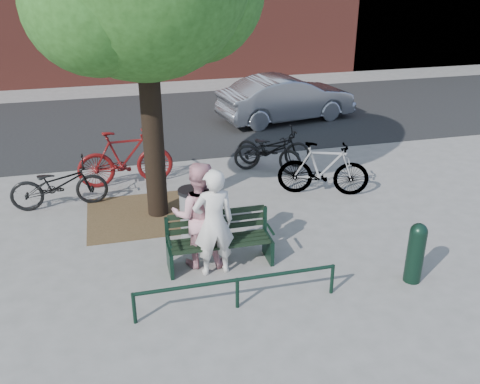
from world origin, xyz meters
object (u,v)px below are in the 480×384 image
object	(u,v)px
park_bench	(219,238)
person_left	(214,223)
person_right	(199,215)
litter_bin	(192,214)
bollard	(416,251)
parked_car	(286,98)
bicycle_c	(272,149)

from	to	relation	value
park_bench	person_left	bearing A→B (deg)	-116.97
person_right	litter_bin	bearing A→B (deg)	-80.43
litter_bin	bollard	bearing A→B (deg)	-35.09
park_bench	bollard	xyz separation A→B (m)	(2.89, -1.28, 0.07)
person_right	parked_car	distance (m)	8.63
person_right	bicycle_c	size ratio (longest dim) A/B	0.98
bollard	litter_bin	xyz separation A→B (m)	(-3.18, 2.24, -0.05)
bollard	bicycle_c	bearing A→B (deg)	97.96
bicycle_c	person_left	bearing A→B (deg)	156.66
person_right	bollard	distance (m)	3.50
park_bench	litter_bin	bearing A→B (deg)	106.79
person_left	person_right	world-z (taller)	same
park_bench	parked_car	size ratio (longest dim) A/B	0.41
park_bench	bicycle_c	bearing A→B (deg)	61.26
bicycle_c	parked_car	size ratio (longest dim) A/B	0.44
park_bench	parked_car	world-z (taller)	parked_car
bicycle_c	bollard	bearing A→B (deg)	-166.75
litter_bin	parked_car	size ratio (longest dim) A/B	0.23
person_right	bicycle_c	bearing A→B (deg)	-111.47
litter_bin	parked_car	world-z (taller)	parked_car
park_bench	person_right	distance (m)	0.54
person_left	parked_car	world-z (taller)	person_left
bollard	bicycle_c	xyz separation A→B (m)	(-0.73, 5.22, -0.06)
park_bench	person_left	xyz separation A→B (m)	(-0.13, -0.26, 0.44)
park_bench	parked_car	distance (m)	8.55
person_left	bicycle_c	size ratio (longest dim) A/B	0.98
park_bench	person_left	distance (m)	0.53
bicycle_c	parked_car	xyz separation A→B (m)	(1.61, 3.72, 0.20)
bicycle_c	parked_car	distance (m)	4.06
litter_bin	park_bench	bearing A→B (deg)	-73.21
litter_bin	parked_car	distance (m)	7.84
park_bench	litter_bin	xyz separation A→B (m)	(-0.29, 0.96, 0.02)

